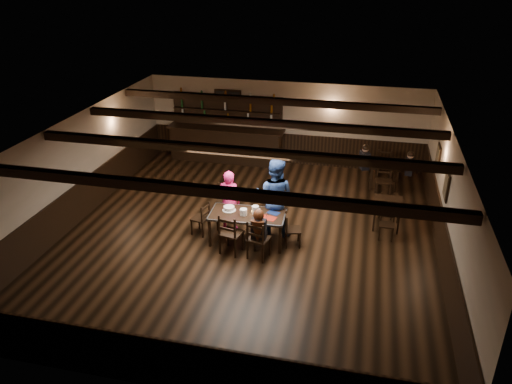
% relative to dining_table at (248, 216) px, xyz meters
% --- Properties ---
extents(ground, '(10.00, 10.00, 0.00)m').
position_rel_dining_table_xyz_m(ground, '(-0.04, 0.28, -0.69)').
color(ground, black).
rests_on(ground, ground).
extents(room_shell, '(9.02, 10.02, 2.71)m').
position_rel_dining_table_xyz_m(room_shell, '(-0.04, 0.31, 1.06)').
color(room_shell, beige).
rests_on(room_shell, ground).
extents(dining_table, '(1.83, 0.97, 0.75)m').
position_rel_dining_table_xyz_m(dining_table, '(0.00, 0.00, 0.00)').
color(dining_table, black).
rests_on(dining_table, ground).
extents(chair_near_left, '(0.56, 0.54, 1.01)m').
position_rel_dining_table_xyz_m(chair_near_left, '(-0.27, -0.64, -0.10)').
color(chair_near_left, black).
rests_on(chair_near_left, ground).
extents(chair_near_right, '(0.54, 0.52, 0.97)m').
position_rel_dining_table_xyz_m(chair_near_right, '(0.39, -0.71, -0.12)').
color(chair_near_right, black).
rests_on(chair_near_right, ground).
extents(chair_end_left, '(0.46, 0.47, 0.84)m').
position_rel_dining_table_xyz_m(chair_end_left, '(-1.15, 0.10, -0.19)').
color(chair_end_left, black).
rests_on(chair_end_left, ground).
extents(chair_end_right, '(0.45, 0.47, 0.83)m').
position_rel_dining_table_xyz_m(chair_end_right, '(1.01, 0.06, -0.20)').
color(chair_end_right, black).
rests_on(chair_end_right, ground).
extents(chair_far_pushed, '(0.43, 0.41, 0.85)m').
position_rel_dining_table_xyz_m(chair_far_pushed, '(-0.93, 1.30, -0.19)').
color(chair_far_pushed, black).
rests_on(chair_far_pushed, ground).
extents(woman_pink, '(0.60, 0.41, 1.59)m').
position_rel_dining_table_xyz_m(woman_pink, '(-0.59, 0.50, 0.11)').
color(woman_pink, '#FF2B68').
rests_on(woman_pink, ground).
extents(man_blue, '(1.03, 0.84, 1.95)m').
position_rel_dining_table_xyz_m(man_blue, '(0.53, 0.60, 0.29)').
color(man_blue, navy).
rests_on(man_blue, ground).
extents(seated_person, '(0.33, 0.49, 0.80)m').
position_rel_dining_table_xyz_m(seated_person, '(0.41, -0.65, 0.14)').
color(seated_person, black).
rests_on(seated_person, ground).
extents(cake, '(0.32, 0.32, 0.10)m').
position_rel_dining_table_xyz_m(cake, '(-0.48, 0.07, 0.11)').
color(cake, white).
rests_on(cake, dining_table).
extents(plate_stack_a, '(0.17, 0.17, 0.16)m').
position_rel_dining_table_xyz_m(plate_stack_a, '(-0.08, -0.08, 0.15)').
color(plate_stack_a, white).
rests_on(plate_stack_a, dining_table).
extents(plate_stack_b, '(0.16, 0.16, 0.19)m').
position_rel_dining_table_xyz_m(plate_stack_b, '(0.17, 0.06, 0.16)').
color(plate_stack_b, white).
rests_on(plate_stack_b, dining_table).
extents(tea_light, '(0.06, 0.06, 0.06)m').
position_rel_dining_table_xyz_m(tea_light, '(0.09, 0.07, 0.09)').
color(tea_light, '#A5A8AD').
rests_on(tea_light, dining_table).
extents(salt_shaker, '(0.03, 0.03, 0.08)m').
position_rel_dining_table_xyz_m(salt_shaker, '(0.31, -0.04, 0.11)').
color(salt_shaker, silver).
rests_on(salt_shaker, dining_table).
extents(pepper_shaker, '(0.03, 0.03, 0.08)m').
position_rel_dining_table_xyz_m(pepper_shaker, '(0.46, -0.01, 0.11)').
color(pepper_shaker, '#A5A8AD').
rests_on(pepper_shaker, dining_table).
extents(drink_glass, '(0.06, 0.06, 0.10)m').
position_rel_dining_table_xyz_m(drink_glass, '(0.25, 0.11, 0.12)').
color(drink_glass, silver).
rests_on(drink_glass, dining_table).
extents(menu_red, '(0.39, 0.31, 0.00)m').
position_rel_dining_table_xyz_m(menu_red, '(0.53, -0.10, 0.07)').
color(menu_red, maroon).
rests_on(menu_red, dining_table).
extents(menu_blue, '(0.34, 0.29, 0.00)m').
position_rel_dining_table_xyz_m(menu_blue, '(0.59, 0.18, 0.07)').
color(menu_blue, '#0D1B45').
rests_on(menu_blue, dining_table).
extents(bar_counter, '(3.88, 0.70, 2.20)m').
position_rel_dining_table_xyz_m(bar_counter, '(-1.96, 4.99, 0.04)').
color(bar_counter, black).
rests_on(bar_counter, ground).
extents(back_table_a, '(0.73, 0.73, 0.75)m').
position_rel_dining_table_xyz_m(back_table_a, '(3.25, 1.46, -0.04)').
color(back_table_a, black).
rests_on(back_table_a, ground).
extents(back_table_b, '(0.92, 0.92, 0.75)m').
position_rel_dining_table_xyz_m(back_table_b, '(3.17, 4.04, -0.03)').
color(back_table_b, black).
rests_on(back_table_b, ground).
extents(bg_patron_left, '(0.34, 0.42, 0.76)m').
position_rel_dining_table_xyz_m(bg_patron_left, '(2.58, 4.13, 0.16)').
color(bg_patron_left, black).
rests_on(bg_patron_left, ground).
extents(bg_patron_right, '(0.23, 0.35, 0.71)m').
position_rel_dining_table_xyz_m(bg_patron_right, '(3.87, 4.00, 0.13)').
color(bg_patron_right, black).
rests_on(bg_patron_right, ground).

